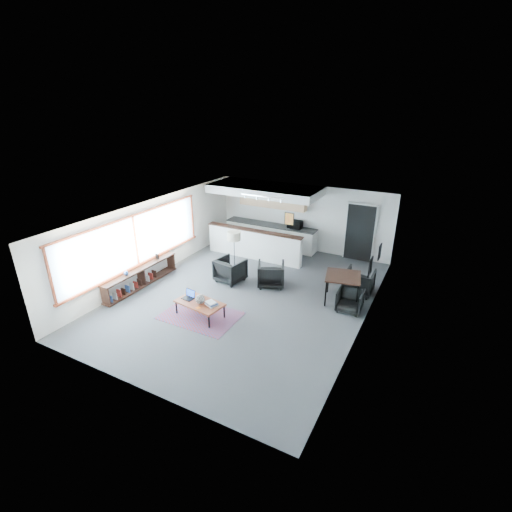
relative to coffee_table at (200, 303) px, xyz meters
The scene contains 21 objects.
room 1.93m from the coffee_table, 70.10° to the left, with size 7.02×9.02×2.62m.
window 3.15m from the coffee_table, 166.24° to the left, with size 0.10×5.95×1.66m.
console 2.78m from the coffee_table, 168.42° to the left, with size 0.35×3.00×0.80m.
kitchenette 5.44m from the coffee_table, 96.63° to the left, with size 4.20×1.96×2.60m.
doorway 6.71m from the coffee_table, 64.45° to the left, with size 1.10×0.12×2.15m.
track_light 4.36m from the coffee_table, 90.13° to the left, with size 1.60×0.07×0.15m.
wall_art_lower 4.66m from the coffee_table, 26.35° to the left, with size 0.03×0.38×0.48m.
wall_art_upper 5.34m from the coffee_table, 39.22° to the left, with size 0.03×0.34×0.44m.
kilim_rug 0.40m from the coffee_table, 99.46° to the right, with size 2.11×1.45×0.01m.
coffee_table is the anchor object (origin of this frame).
laptop 0.41m from the coffee_table, behind, with size 0.35×0.30×0.23m.
ceramic_pot 0.18m from the coffee_table, 35.71° to the right, with size 0.26×0.26×0.26m.
book_stack 0.39m from the coffee_table, ahead, with size 0.40×0.36×0.10m.
coaster 0.30m from the coffee_table, 62.26° to the right, with size 0.14×0.14×0.01m.
armchair_left 2.28m from the coffee_table, 99.77° to the left, with size 0.84×0.78×0.86m, color black.
armchair_right 2.76m from the coffee_table, 70.43° to the left, with size 0.83×0.78×0.85m, color black.
floor_lamp 2.93m from the coffee_table, 100.57° to the left, with size 0.53×0.53×1.56m.
dining_table 4.19m from the coffee_table, 39.51° to the left, with size 1.18×1.18×0.83m.
dining_chair_near 4.21m from the coffee_table, 31.70° to the left, with size 0.58×0.55×0.60m, color black.
dining_chair_far 4.92m from the coffee_table, 43.64° to the left, with size 0.70×0.66×0.72m, color black.
microwave 5.82m from the coffee_table, 85.76° to the left, with size 0.55×0.30×0.37m, color black.
Camera 1 is at (4.92, -8.72, 5.53)m, focal length 26.00 mm.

